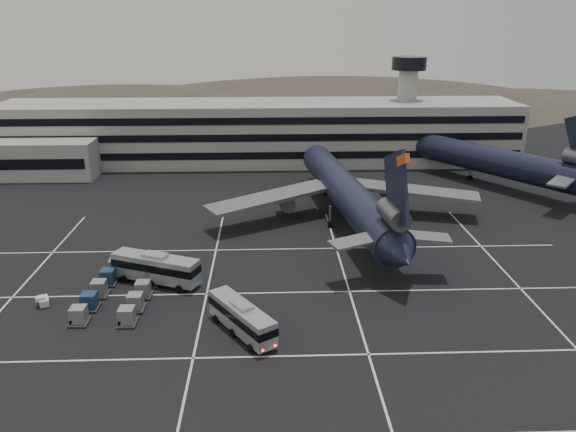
# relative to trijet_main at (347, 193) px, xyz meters

# --- Properties ---
(ground) EXTENTS (260.00, 260.00, 0.00)m
(ground) POSITION_rel_trijet_main_xyz_m (-14.97, -28.72, -5.25)
(ground) COLOR black
(ground) RESTS_ON ground
(lane_markings) EXTENTS (90.00, 55.62, 0.01)m
(lane_markings) POSITION_rel_trijet_main_xyz_m (-14.02, -28.00, -5.24)
(lane_markings) COLOR silver
(lane_markings) RESTS_ON ground
(terminal) EXTENTS (125.00, 26.00, 24.00)m
(terminal) POSITION_rel_trijet_main_xyz_m (-17.91, 42.42, 1.68)
(terminal) COLOR gray
(terminal) RESTS_ON ground
(hills) EXTENTS (352.00, 180.00, 44.00)m
(hills) POSITION_rel_trijet_main_xyz_m (3.03, 141.28, -17.32)
(hills) COLOR #38332B
(hills) RESTS_ON ground
(trijet_main) EXTENTS (47.10, 57.67, 18.08)m
(trijet_main) POSITION_rel_trijet_main_xyz_m (0.00, 0.00, 0.00)
(trijet_main) COLOR black
(trijet_main) RESTS_ON ground
(trijet_far) EXTENTS (38.03, 50.65, 18.08)m
(trijet_far) POSITION_rel_trijet_main_xyz_m (30.22, 24.28, 0.18)
(trijet_far) COLOR black
(trijet_far) RESTS_ON ground
(bus_near) EXTENTS (7.91, 10.15, 3.73)m
(bus_near) POSITION_rel_trijet_main_xyz_m (-16.14, -34.13, -3.21)
(bus_near) COLOR gray
(bus_near) RESTS_ON ground
(bus_far) EXTENTS (11.97, 7.09, 4.18)m
(bus_far) POSITION_rel_trijet_main_xyz_m (-27.72, -21.44, -2.96)
(bus_far) COLOR gray
(bus_far) RESTS_ON ground
(tug_b) EXTENTS (1.96, 2.32, 1.29)m
(tug_b) POSITION_rel_trijet_main_xyz_m (-40.28, -26.84, -4.68)
(tug_b) COLOR silver
(tug_b) RESTS_ON ground
(uld_cluster) EXTENTS (8.43, 16.11, 2.03)m
(uld_cluster) POSITION_rel_trijet_main_xyz_m (-31.82, -25.62, -4.26)
(uld_cluster) COLOR #2D2D30
(uld_cluster) RESTS_ON ground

